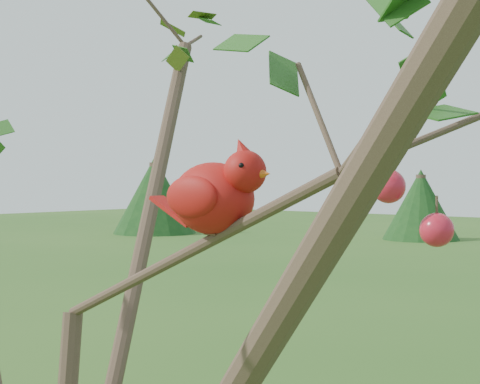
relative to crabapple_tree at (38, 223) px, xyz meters
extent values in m
sphere|color=red|center=(0.64, 0.10, 0.01)|extent=(0.04, 0.04, 0.04)
sphere|color=red|center=(0.59, 0.07, 0.06)|extent=(0.04, 0.04, 0.04)
sphere|color=red|center=(0.46, 0.62, 0.38)|extent=(0.04, 0.04, 0.04)
ellipsoid|color=red|center=(0.30, 0.09, 0.04)|extent=(0.14, 0.11, 0.11)
sphere|color=red|center=(0.35, 0.10, 0.08)|extent=(0.06, 0.06, 0.06)
cone|color=red|center=(0.35, 0.10, 0.11)|extent=(0.05, 0.03, 0.05)
cone|color=#D85914|center=(0.38, 0.10, 0.08)|extent=(0.03, 0.02, 0.02)
ellipsoid|color=black|center=(0.37, 0.10, 0.08)|extent=(0.02, 0.03, 0.03)
cube|color=red|center=(0.22, 0.09, 0.02)|extent=(0.08, 0.03, 0.05)
ellipsoid|color=red|center=(0.29, 0.13, 0.05)|extent=(0.09, 0.03, 0.06)
ellipsoid|color=red|center=(0.29, 0.05, 0.05)|extent=(0.09, 0.03, 0.06)
cylinder|color=#3D2A21|center=(-10.99, 23.74, -0.95)|extent=(0.35, 0.35, 2.35)
cone|color=#133814|center=(-10.99, 23.74, -0.85)|extent=(2.74, 2.74, 2.54)
cylinder|color=#3D2A21|center=(-20.57, 19.68, -0.70)|extent=(0.43, 0.43, 2.85)
cone|color=#133814|center=(-20.57, 19.68, -0.58)|extent=(3.33, 3.33, 3.09)
camera|label=1|loc=(1.01, -0.70, 0.07)|focal=55.00mm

